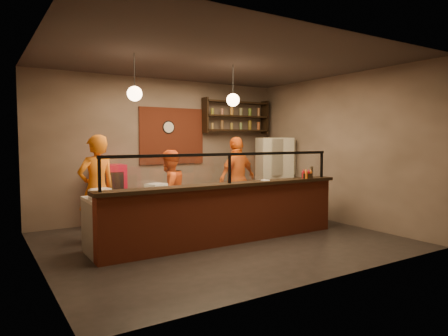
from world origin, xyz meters
TOP-DOWN VIEW (x-y plane):
  - floor at (0.00, 0.00)m, footprint 6.00×6.00m
  - ceiling at (0.00, 0.00)m, footprint 6.00×6.00m
  - wall_back at (0.00, 2.50)m, footprint 6.00×0.00m
  - wall_left at (-3.00, 0.00)m, footprint 0.00×5.00m
  - wall_right at (3.00, 0.00)m, footprint 0.00×5.00m
  - wall_front at (0.00, -2.50)m, footprint 6.00×0.00m
  - brick_patch at (0.20, 2.47)m, footprint 1.60×0.04m
  - service_counter at (0.00, -0.30)m, footprint 4.60×0.25m
  - counter_ledge at (0.00, -0.30)m, footprint 4.70×0.37m
  - worktop_cabinet at (0.00, 0.20)m, footprint 4.60×0.75m
  - worktop at (0.00, 0.20)m, footprint 4.60×0.75m
  - sneeze_guard at (0.00, -0.30)m, footprint 4.50×0.05m
  - wall_shelving at (1.90, 2.32)m, footprint 1.84×0.28m
  - wall_clock at (0.10, 2.46)m, footprint 0.30×0.04m
  - pendant_left at (-1.50, 0.20)m, footprint 0.24×0.24m
  - pendant_right at (0.40, 0.20)m, footprint 0.24×0.24m
  - cook_left at (-1.92, 1.03)m, footprint 0.78×0.61m
  - cook_mid at (-0.52, 1.07)m, footprint 0.95×0.84m
  - cook_right at (1.28, 1.35)m, footprint 1.18×0.73m
  - fridge at (2.60, 1.67)m, footprint 0.99×0.96m
  - red_cooler at (-1.35, 2.15)m, footprint 0.56×0.52m
  - pizza_dough at (0.64, 0.09)m, footprint 0.48×0.48m
  - prep_tub_a at (-1.11, 0.30)m, footprint 0.40×0.37m
  - prep_tub_b at (-2.04, 0.33)m, footprint 0.30×0.25m
  - prep_tub_c at (-2.11, 0.08)m, footprint 0.32×0.27m
  - rolling_pin at (-1.72, 0.16)m, footprint 0.36×0.23m
  - condiment_caddy at (1.76, -0.37)m, footprint 0.21×0.19m
  - pepper_mill at (2.00, -0.24)m, footprint 0.06×0.06m
  - small_plate at (0.79, -0.29)m, footprint 0.18×0.18m

SIDE VIEW (x-z plane):
  - floor at x=0.00m, z-range 0.00..0.00m
  - worktop_cabinet at x=0.00m, z-range 0.00..0.85m
  - service_counter at x=0.00m, z-range 0.00..1.00m
  - red_cooler at x=-1.35m, z-range 0.00..1.30m
  - cook_mid at x=-0.52m, z-range 0.00..1.61m
  - worktop at x=0.00m, z-range 0.85..0.90m
  - pizza_dough at x=0.64m, z-range 0.90..0.91m
  - fridge at x=2.60m, z-range 0.00..1.86m
  - rolling_pin at x=-1.72m, z-range 0.90..0.96m
  - cook_right at x=1.28m, z-range 0.00..1.88m
  - cook_left at x=-1.92m, z-range 0.00..1.90m
  - prep_tub_b at x=-2.04m, z-range 0.90..1.03m
  - prep_tub_c at x=-2.11m, z-range 0.90..1.05m
  - prep_tub_a at x=-1.11m, z-range 0.90..1.06m
  - counter_ledge at x=0.00m, z-range 1.00..1.06m
  - small_plate at x=0.79m, z-range 1.06..1.07m
  - condiment_caddy at x=1.76m, z-range 1.06..1.16m
  - pepper_mill at x=2.00m, z-range 1.06..1.27m
  - sneeze_guard at x=0.00m, z-range 1.11..1.63m
  - wall_back at x=0.00m, z-range -1.40..4.60m
  - wall_left at x=-3.00m, z-range -0.90..4.10m
  - wall_right at x=3.00m, z-range -0.90..4.10m
  - wall_front at x=0.00m, z-range -1.40..4.60m
  - brick_patch at x=0.20m, z-range 1.25..2.55m
  - wall_clock at x=0.10m, z-range 1.95..2.25m
  - wall_shelving at x=1.90m, z-range 1.98..2.83m
  - pendant_left at x=-1.50m, z-range 2.17..2.94m
  - pendant_right at x=0.40m, z-range 2.17..2.94m
  - ceiling at x=0.00m, z-range 3.20..3.20m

